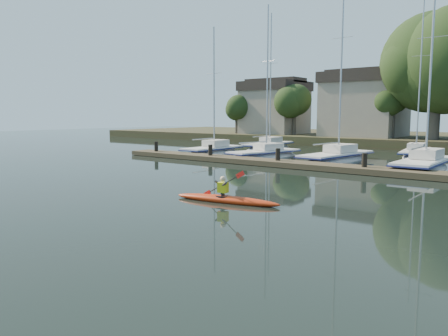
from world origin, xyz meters
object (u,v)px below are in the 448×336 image
Objects in this scene: sailboat_0 at (213,156)px; sailboat_5 at (268,150)px; dock at (318,166)px; sailboat_1 at (264,160)px; sailboat_3 at (424,173)px; sailboat_2 at (336,164)px; kayak at (226,198)px; sailboat_6 at (415,158)px.

sailboat_5 is (0.64, 8.20, 0.02)m from sailboat_0.
sailboat_1 is (-6.86, 4.33, -0.39)m from dock.
sailboat_3 is (17.63, -0.31, -0.01)m from sailboat_0.
dock is 2.30× the size of sailboat_5.
sailboat_1 is at bearing 177.92° from sailboat_3.
sailboat_3 is (5.45, 3.81, -0.42)m from dock.
sailboat_2 is at bearing 5.38° from sailboat_0.
sailboat_2 is at bearing -36.62° from sailboat_5.
kayak is 0.14× the size of dock.
sailboat_2 reaches higher than sailboat_6.
sailboat_6 is at bearing 107.78° from sailboat_3.
sailboat_5 reaches higher than sailboat_6.
sailboat_2 reaches higher than dock.
sailboat_1 is 5.88m from sailboat_2.
sailboat_3 is at bearing -1.42° from sailboat_0.
sailboat_0 is at bearing -168.09° from sailboat_2.
sailboat_3 reaches higher than sailboat_0.
sailboat_2 is 1.10× the size of sailboat_6.
sailboat_1 is 0.94× the size of sailboat_6.
sailboat_5 is at bearing 175.49° from sailboat_6.
kayak is at bearing -102.59° from sailboat_3.
sailboat_0 is at bearing -97.06° from sailboat_5.
sailboat_3 is at bearing -6.35° from sailboat_2.
dock is at bearing -19.09° from sailboat_0.
sailboat_5 is at bearing 133.11° from dock.
dock is 2.38× the size of sailboat_3.
dock is 2.76× the size of sailboat_0.
sailboat_2 reaches higher than kayak.
sailboat_2 is 6.66m from sailboat_3.
sailboat_5 reaches higher than sailboat_0.
kayak is 0.38× the size of sailboat_0.
sailboat_0 reaches higher than dock.
sailboat_6 is (14.04, 0.88, 0.02)m from sailboat_5.
sailboat_0 reaches higher than kayak.
sailboat_5 reaches higher than sailboat_1.
kayak is 27.74m from sailboat_5.
sailboat_1 is (5.31, 0.21, 0.02)m from sailboat_0.
sailboat_2 reaches higher than sailboat_0.
sailboat_0 is at bearing -165.88° from sailboat_1.
sailboat_2 is at bearing -122.16° from sailboat_6.
sailboat_0 is 0.87× the size of sailboat_6.
sailboat_2 is 12.65m from sailboat_5.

